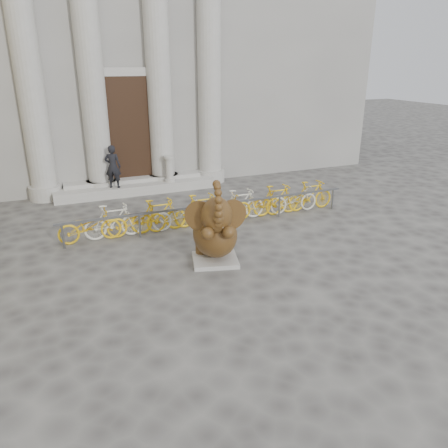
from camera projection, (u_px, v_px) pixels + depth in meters
name	position (u px, v px, depth m)	size (l,w,h in m)	color
ground	(238.00, 316.00, 8.61)	(80.00, 80.00, 0.00)	#474442
classical_building	(100.00, 30.00, 19.40)	(22.00, 10.70, 12.00)	gray
entrance_steps	(136.00, 187.00, 16.66)	(6.00, 1.20, 0.36)	#A8A59E
elephant_statue	(215.00, 233.00, 10.61)	(1.44, 1.73, 2.20)	#A8A59E
bike_rack	(210.00, 208.00, 13.29)	(9.01, 0.53, 1.00)	slate
pedestrian	(113.00, 167.00, 15.73)	(0.57, 0.37, 1.56)	black
balustrade_post	(169.00, 170.00, 16.63)	(0.41, 0.41, 0.99)	#A8A59E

